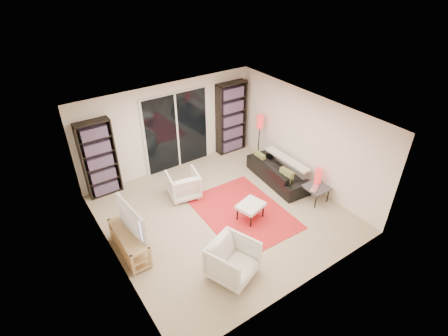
{
  "coord_description": "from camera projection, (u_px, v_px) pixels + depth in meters",
  "views": [
    {
      "loc": [
        -3.52,
        -5.19,
        5.26
      ],
      "look_at": [
        0.25,
        0.3,
        1.0
      ],
      "focal_mm": 28.0,
      "sensor_mm": 36.0,
      "label": 1
    }
  ],
  "objects": [
    {
      "name": "bookshelf_left",
      "position": [
        99.0,
        159.0,
        8.28
      ],
      "size": [
        0.8,
        0.3,
        1.95
      ],
      "color": "black",
      "rests_on": "ground"
    },
    {
      "name": "wall_back",
      "position": [
        169.0,
        128.0,
        9.2
      ],
      "size": [
        5.0,
        0.02,
        2.4
      ],
      "primitive_type": "cube",
      "color": "white",
      "rests_on": "ground"
    },
    {
      "name": "armchair_front",
      "position": [
        233.0,
        260.0,
        6.41
      ],
      "size": [
        1.03,
        1.05,
        0.74
      ],
      "primitive_type": "imported",
      "rotation": [
        0.0,
        0.0,
        0.37
      ],
      "color": "white",
      "rests_on": "floor"
    },
    {
      "name": "bookshelf_right",
      "position": [
        231.0,
        118.0,
        10.07
      ],
      "size": [
        0.9,
        0.3,
        2.1
      ],
      "color": "black",
      "rests_on": "ground"
    },
    {
      "name": "wall_right",
      "position": [
        305.0,
        139.0,
        8.66
      ],
      "size": [
        0.02,
        5.0,
        2.4
      ],
      "primitive_type": "cube",
      "color": "white",
      "rests_on": "ground"
    },
    {
      "name": "armchair_back",
      "position": [
        183.0,
        185.0,
        8.51
      ],
      "size": [
        0.84,
        0.86,
        0.67
      ],
      "primitive_type": "imported",
      "rotation": [
        0.0,
        0.0,
        2.95
      ],
      "color": "white",
      "rests_on": "floor"
    },
    {
      "name": "floor_lamp",
      "position": [
        260.0,
        126.0,
        9.61
      ],
      "size": [
        0.21,
        0.21,
        1.37
      ],
      "color": "black",
      "rests_on": "floor"
    },
    {
      "name": "side_table",
      "position": [
        316.0,
        188.0,
        8.34
      ],
      "size": [
        0.53,
        0.53,
        0.4
      ],
      "color": "#404145",
      "rests_on": "floor"
    },
    {
      "name": "rug",
      "position": [
        243.0,
        213.0,
        8.12
      ],
      "size": [
        1.86,
        2.48,
        0.01
      ],
      "primitive_type": "cube",
      "rotation": [
        0.0,
        0.0,
        -0.03
      ],
      "color": "red",
      "rests_on": "floor"
    },
    {
      "name": "table_lamp",
      "position": [
        318.0,
        176.0,
        8.37
      ],
      "size": [
        0.17,
        0.17,
        0.38
      ],
      "primitive_type": "cylinder",
      "color": "red",
      "rests_on": "side_table"
    },
    {
      "name": "sliding_door",
      "position": [
        177.0,
        131.0,
        9.35
      ],
      "size": [
        1.92,
        0.08,
        2.16
      ],
      "color": "white",
      "rests_on": "ground"
    },
    {
      "name": "sofa",
      "position": [
        278.0,
        171.0,
        9.1
      ],
      "size": [
        0.92,
        1.98,
        0.56
      ],
      "primitive_type": "imported",
      "rotation": [
        0.0,
        0.0,
        1.48
      ],
      "color": "black",
      "rests_on": "floor"
    },
    {
      "name": "wall_left",
      "position": [
        108.0,
        213.0,
        6.27
      ],
      "size": [
        0.02,
        5.0,
        2.4
      ],
      "primitive_type": "cube",
      "color": "white",
      "rests_on": "ground"
    },
    {
      "name": "tv",
      "position": [
        126.0,
        221.0,
        6.67
      ],
      "size": [
        0.23,
        1.1,
        0.63
      ],
      "primitive_type": "imported",
      "rotation": [
        0.0,
        0.0,
        1.65
      ],
      "color": "black",
      "rests_on": "tv_stand"
    },
    {
      "name": "wall_front",
      "position": [
        308.0,
        238.0,
        5.73
      ],
      "size": [
        5.0,
        0.02,
        2.4
      ],
      "primitive_type": "cube",
      "color": "white",
      "rests_on": "ground"
    },
    {
      "name": "floor",
      "position": [
        222.0,
        213.0,
        8.11
      ],
      "size": [
        5.0,
        5.0,
        0.0
      ],
      "primitive_type": "plane",
      "color": "tan",
      "rests_on": "ground"
    },
    {
      "name": "laptop",
      "position": [
        316.0,
        189.0,
        8.21
      ],
      "size": [
        0.42,
        0.37,
        0.03
      ],
      "primitive_type": "imported",
      "rotation": [
        0.0,
        0.0,
        0.47
      ],
      "color": "silver",
      "rests_on": "side_table"
    },
    {
      "name": "ottoman",
      "position": [
        251.0,
        206.0,
        7.78
      ],
      "size": [
        0.68,
        0.6,
        0.4
      ],
      "color": "white",
      "rests_on": "floor"
    },
    {
      "name": "tv_stand",
      "position": [
        129.0,
        242.0,
        6.96
      ],
      "size": [
        0.41,
        1.28,
        0.5
      ],
      "color": "tan",
      "rests_on": "floor"
    },
    {
      "name": "ceiling",
      "position": [
        222.0,
        118.0,
        6.82
      ],
      "size": [
        5.0,
        5.0,
        0.02
      ],
      "primitive_type": "cube",
      "color": "white",
      "rests_on": "wall_back"
    }
  ]
}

